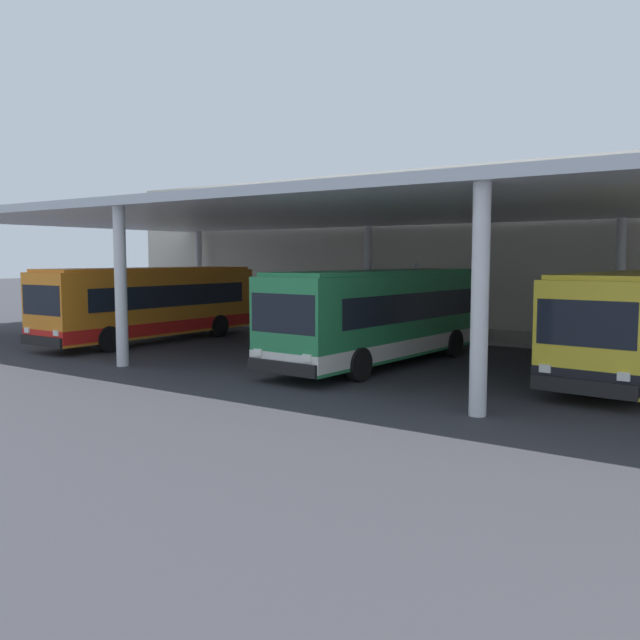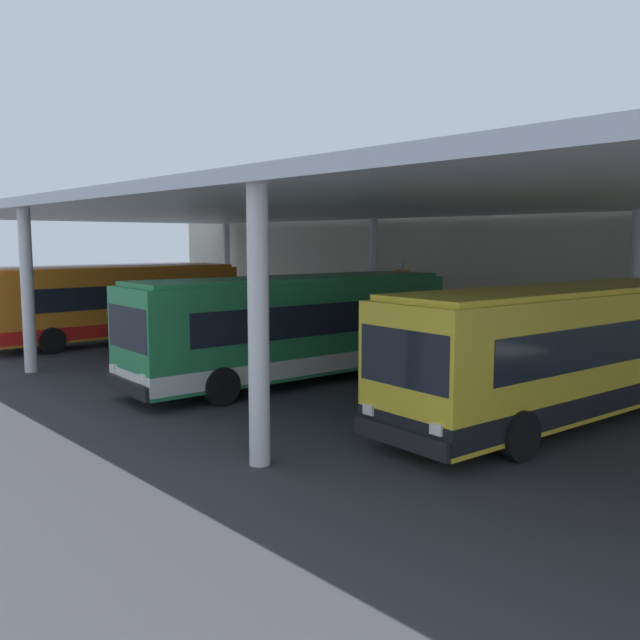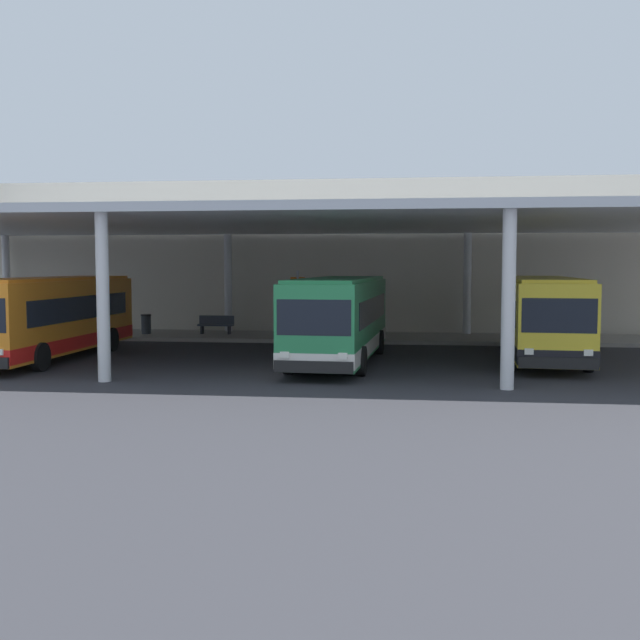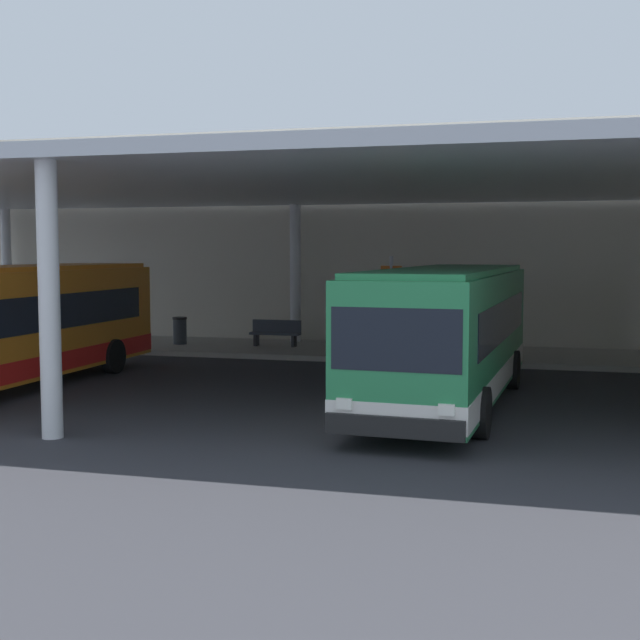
{
  "view_description": "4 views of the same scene",
  "coord_description": "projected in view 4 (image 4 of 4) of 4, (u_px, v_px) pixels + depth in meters",
  "views": [
    {
      "loc": [
        11.65,
        -16.79,
        3.58
      ],
      "look_at": [
        -1.52,
        2.32,
        1.42
      ],
      "focal_mm": 37.33,
      "sensor_mm": 36.0,
      "label": 1
    },
    {
      "loc": [
        16.29,
        -10.03,
        4.25
      ],
      "look_at": [
        -0.53,
        5.04,
        1.59
      ],
      "focal_mm": 38.26,
      "sensor_mm": 36.0,
      "label": 2
    },
    {
      "loc": [
        3.34,
        -24.63,
        3.64
      ],
      "look_at": [
        -0.23,
        4.63,
        1.46
      ],
      "focal_mm": 41.81,
      "sensor_mm": 36.0,
      "label": 3
    },
    {
      "loc": [
        2.95,
        -16.53,
        3.59
      ],
      "look_at": [
        -2.69,
        4.21,
        1.8
      ],
      "focal_mm": 47.49,
      "sensor_mm": 36.0,
      "label": 4
    }
  ],
  "objects": [
    {
      "name": "platform_kerb",
      "position": [
        457.0,
        355.0,
        28.25
      ],
      "size": [
        42.0,
        4.5,
        0.18
      ],
      "primitive_type": "cube",
      "color": "#A39E93",
      "rests_on": "ground"
    },
    {
      "name": "bus_second_bay",
      "position": [
        447.0,
        334.0,
        19.39
      ],
      "size": [
        3.12,
        10.65,
        3.17
      ],
      "color": "#28844C",
      "rests_on": "ground"
    },
    {
      "name": "banner_sign",
      "position": [
        391.0,
        299.0,
        27.86
      ],
      "size": [
        0.7,
        0.12,
        3.2
      ],
      "color": "#B2B2B7",
      "rests_on": "platform_kerb"
    },
    {
      "name": "canopy_shelter",
      "position": [
        434.0,
        183.0,
        21.81
      ],
      "size": [
        40.0,
        17.0,
        5.55
      ],
      "color": "silver",
      "rests_on": "ground"
    },
    {
      "name": "station_building_facade",
      "position": [
        468.0,
        237.0,
        31.05
      ],
      "size": [
        48.0,
        1.6,
        8.12
      ],
      "primitive_type": "cube",
      "color": "beige",
      "rests_on": "ground"
    },
    {
      "name": "bus_nearest_bay",
      "position": [
        16.0,
        324.0,
        22.01
      ],
      "size": [
        2.73,
        10.53,
        3.17
      ],
      "color": "orange",
      "rests_on": "ground"
    },
    {
      "name": "ground_plane",
      "position": [
        394.0,
        429.0,
        16.96
      ],
      "size": [
        200.0,
        200.0,
        0.0
      ],
      "primitive_type": "plane",
      "color": "#333338"
    },
    {
      "name": "bench_waiting",
      "position": [
        276.0,
        333.0,
        29.94
      ],
      "size": [
        1.8,
        0.45,
        0.92
      ],
      "color": "#383D47",
      "rests_on": "platform_kerb"
    },
    {
      "name": "trash_bin",
      "position": [
        180.0,
        330.0,
        30.57
      ],
      "size": [
        0.52,
        0.52,
        0.98
      ],
      "color": "#33383D",
      "rests_on": "platform_kerb"
    }
  ]
}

